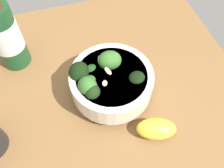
# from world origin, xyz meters

# --- Properties ---
(ground_plane) EXTENTS (0.65, 0.65, 0.04)m
(ground_plane) POSITION_xyz_m (0.00, 0.00, -0.02)
(ground_plane) COLOR brown
(bowl_of_broccoli) EXTENTS (0.17, 0.18, 0.10)m
(bowl_of_broccoli) POSITION_xyz_m (-0.00, -0.02, 0.05)
(bowl_of_broccoli) COLOR silver
(bowl_of_broccoli) RESTS_ON ground_plane
(lemon_wedge) EXTENTS (0.06, 0.09, 0.04)m
(lemon_wedge) POSITION_xyz_m (-0.12, -0.08, 0.02)
(lemon_wedge) COLOR yellow
(lemon_wedge) RESTS_ON ground_plane
(bottle_tall) EXTENTS (0.07, 0.07, 0.18)m
(bottle_tall) POSITION_xyz_m (0.15, 0.17, 0.08)
(bottle_tall) COLOR #194723
(bottle_tall) RESTS_ON ground_plane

